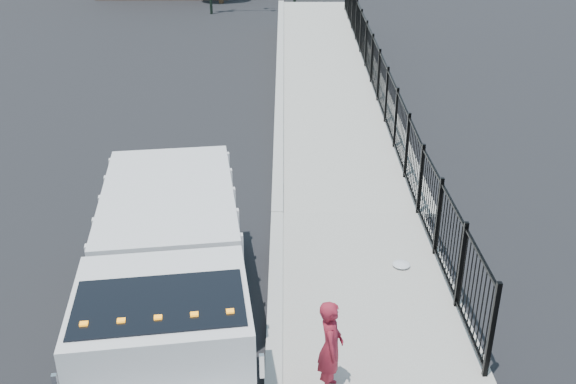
{
  "coord_description": "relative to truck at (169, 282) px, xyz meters",
  "views": [
    {
      "loc": [
        0.2,
        -10.41,
        7.52
      ],
      "look_at": [
        0.26,
        2.0,
        1.65
      ],
      "focal_mm": 40.0,
      "sensor_mm": 36.0,
      "label": 1
    }
  ],
  "objects": [
    {
      "name": "curb",
      "position": [
        1.77,
        -0.77,
        -1.4
      ],
      "size": [
        0.3,
        12.0,
        0.16
      ],
      "primitive_type": "cube",
      "color": "#ADAAA3",
      "rests_on": "ground"
    },
    {
      "name": "ramp",
      "position": [
        3.89,
        17.23,
        -1.48
      ],
      "size": [
        3.95,
        24.06,
        3.19
      ],
      "primitive_type": "cube",
      "rotation": [
        0.06,
        0.0,
        0.0
      ],
      "color": "#9E998E",
      "rests_on": "ground"
    },
    {
      "name": "worker",
      "position": [
        2.68,
        -1.07,
        -0.52
      ],
      "size": [
        0.44,
        0.64,
        1.69
      ],
      "primitive_type": "imported",
      "rotation": [
        0.0,
        0.0,
        1.51
      ],
      "color": "maroon",
      "rests_on": "sidewalk"
    },
    {
      "name": "iron_fence",
      "position": [
        5.32,
        13.23,
        -0.58
      ],
      "size": [
        0.1,
        28.0,
        1.8
      ],
      "primitive_type": "cube",
      "color": "black",
      "rests_on": "ground"
    },
    {
      "name": "truck",
      "position": [
        0.0,
        0.0,
        0.0
      ],
      "size": [
        3.49,
        7.96,
        2.64
      ],
      "rotation": [
        0.0,
        0.0,
        0.14
      ],
      "color": "black",
      "rests_on": "ground"
    },
    {
      "name": "debris",
      "position": [
        4.48,
        2.68,
        -1.31
      ],
      "size": [
        0.39,
        0.39,
        0.1
      ],
      "primitive_type": "ellipsoid",
      "color": "silver",
      "rests_on": "sidewalk"
    },
    {
      "name": "sidewalk",
      "position": [
        3.69,
        -0.77,
        -1.42
      ],
      "size": [
        3.55,
        12.0,
        0.12
      ],
      "primitive_type": "cube",
      "color": "#9E998E",
      "rests_on": "ground"
    },
    {
      "name": "ground",
      "position": [
        1.77,
        1.23,
        -1.48
      ],
      "size": [
        120.0,
        120.0,
        0.0
      ],
      "primitive_type": "plane",
      "color": "black",
      "rests_on": "ground"
    }
  ]
}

